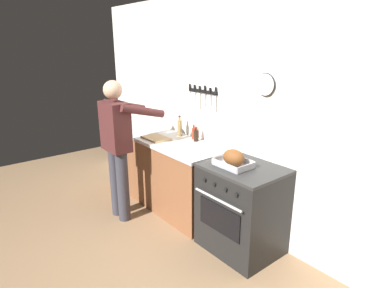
{
  "coord_description": "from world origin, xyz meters",
  "views": [
    {
      "loc": [
        2.17,
        -1.25,
        2.03
      ],
      "look_at": [
        -0.4,
        0.85,
        1.01
      ],
      "focal_mm": 30.39,
      "sensor_mm": 36.0,
      "label": 1
    }
  ],
  "objects_px": {
    "bottle_hot_sauce": "(194,133)",
    "cutting_board": "(156,138)",
    "person_cook": "(118,142)",
    "bottle_vinegar": "(180,128)",
    "bottle_soy_sauce": "(196,135)",
    "stove": "(242,209)",
    "roasting_pan": "(234,159)"
  },
  "relations": [
    {
      "from": "bottle_hot_sauce",
      "to": "cutting_board",
      "type": "bearing_deg",
      "value": -129.7
    },
    {
      "from": "person_cook",
      "to": "bottle_vinegar",
      "type": "height_order",
      "value": "person_cook"
    },
    {
      "from": "person_cook",
      "to": "bottle_vinegar",
      "type": "relative_size",
      "value": 6.18
    },
    {
      "from": "cutting_board",
      "to": "bottle_soy_sauce",
      "type": "height_order",
      "value": "bottle_soy_sauce"
    },
    {
      "from": "bottle_vinegar",
      "to": "bottle_soy_sauce",
      "type": "distance_m",
      "value": 0.31
    },
    {
      "from": "stove",
      "to": "bottle_soy_sauce",
      "type": "relative_size",
      "value": 4.97
    },
    {
      "from": "bottle_vinegar",
      "to": "bottle_soy_sauce",
      "type": "relative_size",
      "value": 1.48
    },
    {
      "from": "stove",
      "to": "bottle_vinegar",
      "type": "bearing_deg",
      "value": 171.87
    },
    {
      "from": "person_cook",
      "to": "bottle_soy_sauce",
      "type": "bearing_deg",
      "value": -13.95
    },
    {
      "from": "person_cook",
      "to": "bottle_hot_sauce",
      "type": "distance_m",
      "value": 0.93
    },
    {
      "from": "bottle_vinegar",
      "to": "bottle_soy_sauce",
      "type": "xyz_separation_m",
      "value": [
        0.3,
        0.02,
        -0.04
      ]
    },
    {
      "from": "stove",
      "to": "roasting_pan",
      "type": "bearing_deg",
      "value": -136.52
    },
    {
      "from": "person_cook",
      "to": "bottle_soy_sauce",
      "type": "xyz_separation_m",
      "value": [
        0.41,
        0.83,
        0.02
      ]
    },
    {
      "from": "bottle_hot_sauce",
      "to": "stove",
      "type": "bearing_deg",
      "value": -12.82
    },
    {
      "from": "stove",
      "to": "bottle_hot_sauce",
      "type": "distance_m",
      "value": 1.2
    },
    {
      "from": "cutting_board",
      "to": "bottle_hot_sauce",
      "type": "bearing_deg",
      "value": 50.3
    },
    {
      "from": "person_cook",
      "to": "bottle_soy_sauce",
      "type": "relative_size",
      "value": 9.17
    },
    {
      "from": "bottle_soy_sauce",
      "to": "roasting_pan",
      "type": "bearing_deg",
      "value": -16.87
    },
    {
      "from": "roasting_pan",
      "to": "cutting_board",
      "type": "distance_m",
      "value": 1.28
    },
    {
      "from": "bottle_vinegar",
      "to": "bottle_hot_sauce",
      "type": "height_order",
      "value": "bottle_vinegar"
    },
    {
      "from": "stove",
      "to": "person_cook",
      "type": "height_order",
      "value": "person_cook"
    },
    {
      "from": "cutting_board",
      "to": "stove",
      "type": "bearing_deg",
      "value": 5.11
    },
    {
      "from": "cutting_board",
      "to": "person_cook",
      "type": "bearing_deg",
      "value": -91.68
    },
    {
      "from": "roasting_pan",
      "to": "bottle_vinegar",
      "type": "relative_size",
      "value": 1.31
    },
    {
      "from": "roasting_pan",
      "to": "bottle_vinegar",
      "type": "height_order",
      "value": "bottle_vinegar"
    },
    {
      "from": "bottle_soy_sauce",
      "to": "person_cook",
      "type": "bearing_deg",
      "value": -116.03
    },
    {
      "from": "bottle_soy_sauce",
      "to": "bottle_hot_sauce",
      "type": "bearing_deg",
      "value": 156.16
    },
    {
      "from": "person_cook",
      "to": "bottle_vinegar",
      "type": "bearing_deg",
      "value": 4.87
    },
    {
      "from": "bottle_vinegar",
      "to": "bottle_hot_sauce",
      "type": "bearing_deg",
      "value": 15.58
    },
    {
      "from": "bottle_vinegar",
      "to": "person_cook",
      "type": "bearing_deg",
      "value": -97.21
    },
    {
      "from": "cutting_board",
      "to": "bottle_soy_sauce",
      "type": "xyz_separation_m",
      "value": [
        0.39,
        0.32,
        0.06
      ]
    },
    {
      "from": "stove",
      "to": "bottle_vinegar",
      "type": "height_order",
      "value": "bottle_vinegar"
    }
  ]
}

